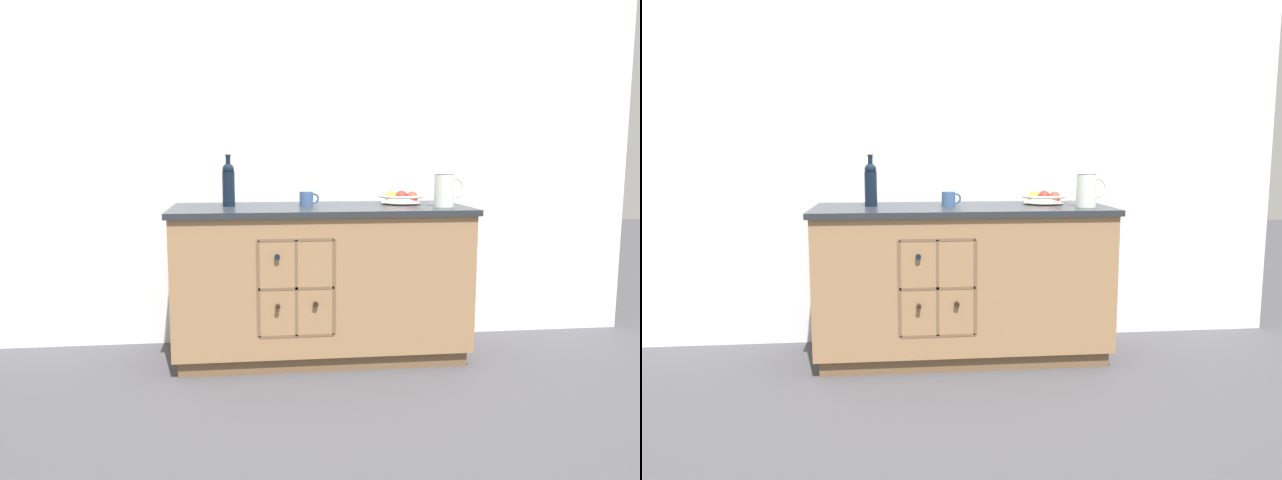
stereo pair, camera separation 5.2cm
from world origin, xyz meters
The scene contains 7 objects.
ground_plane centered at (0.00, 0.00, 0.00)m, with size 14.00×14.00×0.00m, color #424247.
back_wall centered at (0.00, 0.40, 1.27)m, with size 4.40×0.06×2.55m, color white.
kitchen_island centered at (0.00, 0.00, 0.47)m, with size 1.79×0.71×0.94m.
fruit_bowl centered at (0.53, 0.11, 0.97)m, with size 0.28×0.28×0.09m.
white_pitcher centered at (0.74, -0.11, 1.04)m, with size 0.19×0.12×0.20m.
ceramic_mug centered at (-0.07, 0.05, 0.98)m, with size 0.12×0.08×0.09m.
standing_wine_bottle centered at (-0.55, 0.07, 1.08)m, with size 0.08×0.08×0.31m.
Camera 1 is at (-0.45, -3.73, 1.28)m, focal length 35.00 mm.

